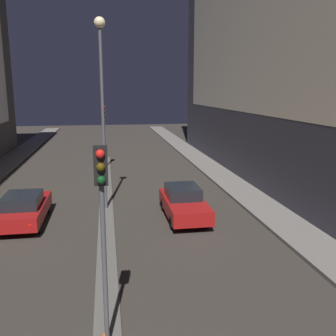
{
  "coord_description": "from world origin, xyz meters",
  "views": [
    {
      "loc": [
        0.15,
        -4.29,
        6.46
      ],
      "look_at": [
        3.87,
        18.21,
        1.65
      ],
      "focal_mm": 40.0,
      "sensor_mm": 36.0,
      "label": 1
    }
  ],
  "objects_px": {
    "traffic_light_mid": "(104,122)",
    "car_left_lane": "(24,208)",
    "car_right_lane": "(184,203)",
    "traffic_light_near": "(102,205)",
    "street_lamp": "(102,81)"
  },
  "relations": [
    {
      "from": "traffic_light_near",
      "to": "street_lamp",
      "type": "distance_m",
      "value": 11.76
    },
    {
      "from": "traffic_light_near",
      "to": "car_left_lane",
      "type": "height_order",
      "value": "traffic_light_near"
    },
    {
      "from": "traffic_light_near",
      "to": "car_left_lane",
      "type": "relative_size",
      "value": 1.1
    },
    {
      "from": "car_left_lane",
      "to": "street_lamp",
      "type": "bearing_deg",
      "value": 21.06
    },
    {
      "from": "street_lamp",
      "to": "car_left_lane",
      "type": "relative_size",
      "value": 2.12
    },
    {
      "from": "car_left_lane",
      "to": "car_right_lane",
      "type": "xyz_separation_m",
      "value": [
        7.86,
        -0.43,
        0.02
      ]
    },
    {
      "from": "car_left_lane",
      "to": "traffic_light_mid",
      "type": "bearing_deg",
      "value": 72.67
    },
    {
      "from": "traffic_light_mid",
      "to": "car_left_lane",
      "type": "height_order",
      "value": "traffic_light_mid"
    },
    {
      "from": "traffic_light_mid",
      "to": "street_lamp",
      "type": "height_order",
      "value": "street_lamp"
    },
    {
      "from": "traffic_light_mid",
      "to": "car_left_lane",
      "type": "xyz_separation_m",
      "value": [
        -3.93,
        -12.59,
        -3.04
      ]
    },
    {
      "from": "traffic_light_near",
      "to": "traffic_light_mid",
      "type": "bearing_deg",
      "value": 90.0
    },
    {
      "from": "traffic_light_mid",
      "to": "street_lamp",
      "type": "xyz_separation_m",
      "value": [
        0.0,
        -11.08,
        3.04
      ]
    },
    {
      "from": "street_lamp",
      "to": "traffic_light_near",
      "type": "bearing_deg",
      "value": -90.0
    },
    {
      "from": "traffic_light_near",
      "to": "traffic_light_mid",
      "type": "relative_size",
      "value": 1.0
    },
    {
      "from": "traffic_light_mid",
      "to": "car_right_lane",
      "type": "bearing_deg",
      "value": -73.21
    }
  ]
}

